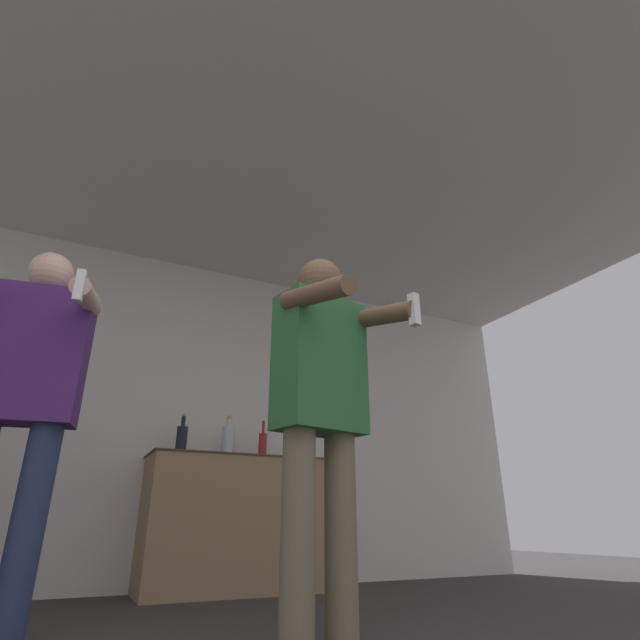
{
  "coord_description": "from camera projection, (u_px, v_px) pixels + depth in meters",
  "views": [
    {
      "loc": [
        -0.5,
        -0.9,
        0.45
      ],
      "look_at": [
        0.41,
        0.98,
        1.3
      ],
      "focal_mm": 28.0,
      "sensor_mm": 36.0,
      "label": 1
    }
  ],
  "objects": [
    {
      "name": "bottle_tall_gin",
      "position": [
        182.0,
        439.0,
        3.66
      ],
      "size": [
        0.08,
        0.08,
        0.3
      ],
      "color": "black",
      "rests_on": "counter"
    },
    {
      "name": "counter",
      "position": [
        235.0,
        523.0,
        3.57
      ],
      "size": [
        1.3,
        0.56,
        0.91
      ],
      "color": "#997551",
      "rests_on": "ground_plane"
    },
    {
      "name": "bottle_clear_vodka",
      "position": [
        228.0,
        440.0,
        3.8
      ],
      "size": [
        0.09,
        0.09,
        0.32
      ],
      "color": "silver",
      "rests_on": "counter"
    },
    {
      "name": "bottle_green_wine",
      "position": [
        263.0,
        445.0,
        3.91
      ],
      "size": [
        0.06,
        0.06,
        0.3
      ],
      "color": "maroon",
      "rests_on": "counter"
    },
    {
      "name": "wall_back",
      "position": [
        153.0,
        409.0,
        3.88
      ],
      "size": [
        7.0,
        0.06,
        2.55
      ],
      "color": "silver",
      "rests_on": "ground_plane"
    },
    {
      "name": "person_woman_foreground",
      "position": [
        322.0,
        399.0,
        2.11
      ],
      "size": [
        0.54,
        0.58,
        1.6
      ],
      "color": "#75664C",
      "rests_on": "ground_plane"
    },
    {
      "name": "ceiling_slab",
      "position": [
        219.0,
        149.0,
        3.05
      ],
      "size": [
        7.0,
        3.63,
        0.05
      ],
      "color": "silver",
      "rests_on": "wall_back"
    },
    {
      "name": "person_man_side",
      "position": [
        23.0,
        391.0,
        2.22
      ],
      "size": [
        0.58,
        0.58,
        1.69
      ],
      "color": "navy",
      "rests_on": "ground_plane"
    }
  ]
}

